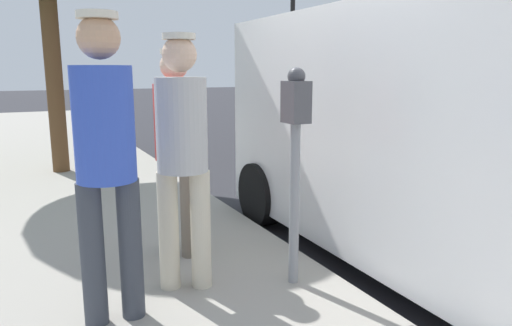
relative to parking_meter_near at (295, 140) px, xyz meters
The scene contains 7 objects.
ground_plane 1.84m from the parking_meter_near, 163.82° to the right, with size 80.00×80.00×0.00m, color #2D2D33.
parking_meter_near is the anchor object (origin of this frame).
pedestrian_in_red 1.06m from the parking_meter_near, 57.55° to the right, with size 0.34×0.34×1.66m.
pedestrian_in_blue 1.24m from the parking_meter_near, ahead, with size 0.36×0.34×1.81m.
pedestrian_in_gray 0.77m from the parking_meter_near, 20.88° to the right, with size 0.35×0.34×1.73m.
parked_van 1.56m from the parking_meter_near, 163.97° to the left, with size 2.18×5.22×2.15m.
traffic_light_corner 14.21m from the parking_meter_near, 123.59° to the right, with size 2.48×0.42×5.20m.
Camera 1 is at (3.01, 3.12, 1.65)m, focal length 33.15 mm.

